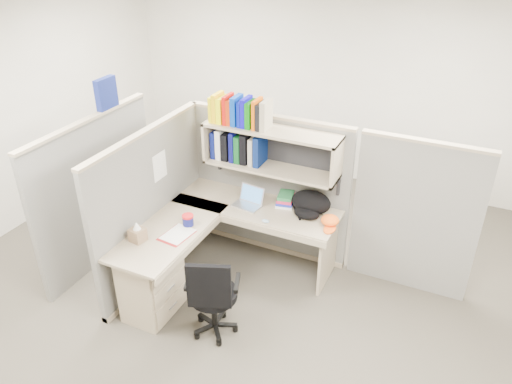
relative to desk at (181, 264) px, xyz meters
The scene contains 14 objects.
ground 0.66m from the desk, 35.01° to the left, with size 6.00×6.00×0.00m, color #39342C.
room_shell 1.28m from the desk, 35.01° to the left, with size 6.00×6.00×6.00m.
cubicle 0.88m from the desk, 86.86° to the left, with size 3.79×1.84×1.95m.
desk is the anchor object (origin of this frame).
laptop 0.96m from the desk, 68.51° to the left, with size 0.28×0.28×0.20m, color #B9B8BD, non-canonical shape.
backpack 1.40m from the desk, 43.91° to the left, with size 0.41×0.31×0.24m, color black, non-canonical shape.
orange_cap 1.51m from the desk, 34.85° to the left, with size 0.18×0.21×0.10m, color #EC5914, non-canonical shape.
snack_canister 0.43m from the desk, 99.75° to the left, with size 0.11×0.11×0.11m.
tissue_box 0.54m from the desk, 150.56° to the right, with size 0.13×0.13×0.20m, color #886A4D, non-canonical shape.
mouse 0.93m from the desk, 44.32° to the left, with size 0.08×0.05×0.03m, color #8AA9C3.
paper_cup 1.11m from the desk, 68.46° to the left, with size 0.08×0.08×0.11m, color silver.
book_stack 1.27m from the desk, 57.01° to the left, with size 0.18×0.24×0.12m, color gray, non-canonical shape.
loose_paper 0.30m from the desk, 126.28° to the left, with size 0.23×0.30×0.00m, color silver, non-canonical shape.
task_chair 0.61m from the desk, 29.23° to the right, with size 0.53×0.49×0.91m.
Camera 1 is at (1.90, -3.48, 3.41)m, focal length 35.00 mm.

